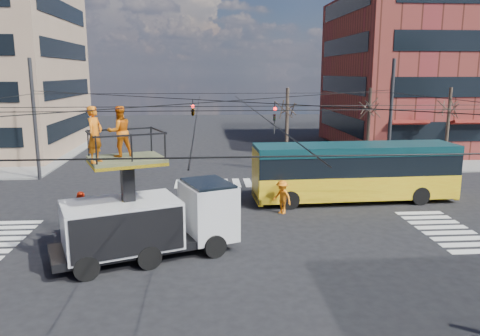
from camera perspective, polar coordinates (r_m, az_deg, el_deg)
name	(u,v)px	position (r m, az deg, el deg)	size (l,w,h in m)	color
ground	(227,236)	(20.84, -1.61, -8.27)	(120.00, 120.00, 0.00)	black
sidewalk_ne	(445,151)	(46.65, 23.70, 1.96)	(18.00, 18.00, 0.12)	slate
crosswalks	(227,236)	(20.83, -1.61, -8.24)	(22.40, 22.40, 0.02)	silver
building_ne	(445,73)	(49.21, 23.75, 10.54)	(20.06, 16.06, 14.00)	brown
overhead_network	(224,138)	(20.19, -1.94, 3.65)	(24.24, 24.24, 8.00)	#2D2D30
tree_a	(287,107)	(33.69, 5.78, 7.36)	(2.00, 2.00, 6.00)	#382B21
tree_b	(369,107)	(35.25, 15.51, 7.19)	(2.00, 2.00, 6.00)	#382B21
tree_c	(449,106)	(37.70, 24.18, 6.86)	(2.00, 2.00, 6.00)	#382B21
utility_truck	(150,207)	(18.35, -10.97, -4.72)	(7.36, 4.66, 5.96)	black
city_bus	(354,171)	(26.66, 13.77, -0.33)	(11.25, 3.04, 3.20)	gold
traffic_cone	(86,250)	(19.20, -18.29, -9.43)	(0.36, 0.36, 0.77)	#FF3B0A
worker_ground	(81,215)	(21.44, -18.76, -5.42)	(1.21, 0.50, 2.06)	#FF3410
flagger	(282,197)	(23.87, 5.15, -3.55)	(1.12, 0.64, 1.73)	orange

